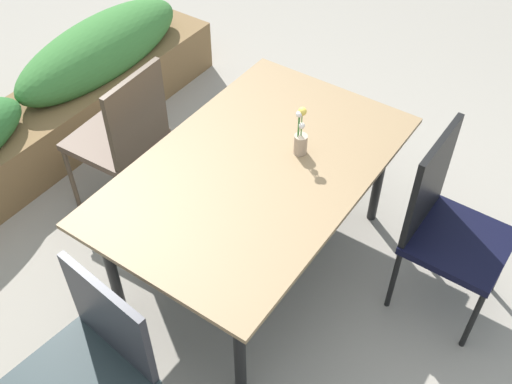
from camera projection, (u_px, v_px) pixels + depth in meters
ground_plane at (253, 254)px, 3.37m from camera, size 12.00×12.00×0.00m
dining_table at (256, 175)px, 2.87m from camera, size 1.58×1.00×0.71m
chair_near_right at (446, 221)px, 2.83m from camera, size 0.45×0.45×0.98m
chair_far_side at (124, 134)px, 3.27m from camera, size 0.47×0.47×0.95m
chair_end_left at (87, 368)px, 2.29m from camera, size 0.52×0.52×0.92m
flower_vase at (301, 137)px, 2.84m from camera, size 0.06×0.06×0.26m
planter_box at (27, 122)px, 3.71m from camera, size 3.07×0.50×0.69m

